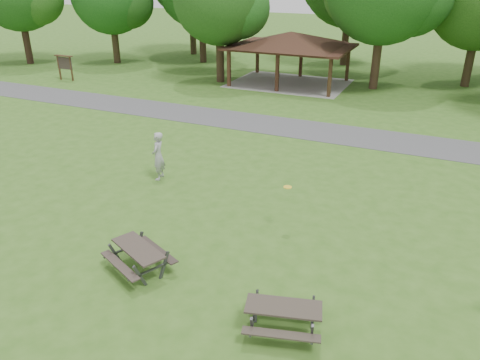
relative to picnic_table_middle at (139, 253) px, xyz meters
name	(u,v)px	position (x,y,z in m)	size (l,w,h in m)	color
ground	(153,266)	(0.21, 0.31, -0.59)	(160.00, 160.00, 0.00)	#345F1B
asphalt_path	(299,129)	(0.21, 14.31, -0.58)	(120.00, 3.20, 0.02)	#444447
pavilion	(291,41)	(-3.79, 24.31, 2.48)	(8.60, 7.01, 3.76)	#3E2316
notice_board	(64,63)	(-19.79, 18.31, 0.72)	(1.60, 0.30, 1.88)	#3B2515
tree_row_d	(220,1)	(-8.71, 22.83, 5.18)	(6.93, 6.60, 9.27)	black
picnic_table_middle	(139,253)	(0.00, 0.00, 0.00)	(2.28, 2.10, 0.80)	#312923
picnic_table_far	(283,312)	(4.57, -0.65, -0.01)	(2.10, 1.84, 0.78)	#312923
frisbee_in_flight	(288,187)	(3.07, 3.87, 1.00)	(0.29, 0.29, 0.02)	gold
frisbee_thrower	(158,156)	(-3.05, 5.67, 0.41)	(0.73, 0.48, 2.00)	#A0A0A3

